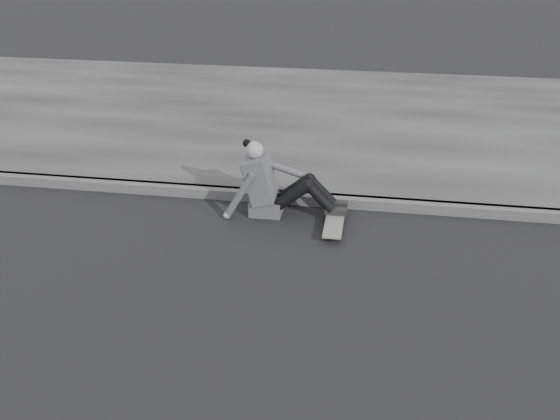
# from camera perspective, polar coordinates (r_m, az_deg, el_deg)

# --- Properties ---
(ground) EXTENTS (80.00, 80.00, 0.00)m
(ground) POSITION_cam_1_polar(r_m,az_deg,el_deg) (5.19, 9.04, -12.51)
(ground) COLOR black
(ground) RESTS_ON ground
(curb) EXTENTS (24.00, 0.16, 0.12)m
(curb) POSITION_cam_1_polar(r_m,az_deg,el_deg) (7.35, 9.43, 0.54)
(curb) COLOR #535353
(curb) RESTS_ON ground
(sidewalk) EXTENTS (24.00, 6.00, 0.12)m
(sidewalk) POSITION_cam_1_polar(r_m,az_deg,el_deg) (10.16, 9.64, 7.94)
(sidewalk) COLOR #3A3A3A
(sidewalk) RESTS_ON ground
(skateboard) EXTENTS (0.20, 0.78, 0.09)m
(skateboard) POSITION_cam_1_polar(r_m,az_deg,el_deg) (6.85, 5.00, -1.10)
(skateboard) COLOR #A8A9A3
(skateboard) RESTS_ON ground
(seated_woman) EXTENTS (1.38, 0.46, 0.88)m
(seated_woman) POSITION_cam_1_polar(r_m,az_deg,el_deg) (7.03, -0.73, 2.35)
(seated_woman) COLOR #4E4E50
(seated_woman) RESTS_ON ground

